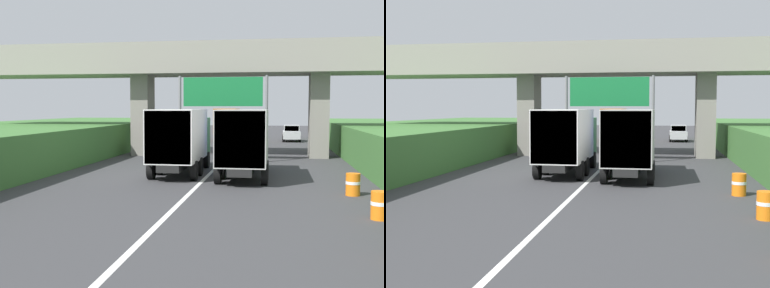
# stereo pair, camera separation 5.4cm
# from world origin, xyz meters

# --- Properties ---
(lane_centre_stripe) EXTENTS (0.20, 96.48, 0.01)m
(lane_centre_stripe) POSITION_xyz_m (0.00, 28.24, 0.00)
(lane_centre_stripe) COLOR white
(lane_centre_stripe) RESTS_ON ground
(overpass_bridge) EXTENTS (40.00, 4.80, 8.12)m
(overpass_bridge) POSITION_xyz_m (0.00, 35.30, 6.17)
(overpass_bridge) COLOR gray
(overpass_bridge) RESTS_ON ground
(overhead_highway_sign) EXTENTS (5.88, 0.18, 5.62)m
(overhead_highway_sign) POSITION_xyz_m (0.00, 31.49, 4.18)
(overhead_highway_sign) COLOR slate
(overhead_highway_sign) RESTS_ON ground
(truck_green) EXTENTS (2.44, 7.30, 3.44)m
(truck_green) POSITION_xyz_m (-1.50, 24.81, 1.93)
(truck_green) COLOR black
(truck_green) RESTS_ON ground
(truck_orange) EXTENTS (2.44, 7.30, 3.44)m
(truck_orange) POSITION_xyz_m (-1.65, 52.08, 1.93)
(truck_orange) COLOR black
(truck_orange) RESTS_ON ground
(truck_blue) EXTENTS (2.44, 7.30, 3.44)m
(truck_blue) POSITION_xyz_m (1.92, 23.86, 1.93)
(truck_blue) COLOR black
(truck_blue) RESTS_ON ground
(car_silver) EXTENTS (1.86, 4.10, 1.72)m
(car_silver) POSITION_xyz_m (5.05, 52.44, 0.86)
(car_silver) COLOR #B2B5B7
(car_silver) RESTS_ON ground
(construction_barrel_2) EXTENTS (0.57, 0.57, 0.90)m
(construction_barrel_2) POSITION_xyz_m (6.74, 15.04, 0.46)
(construction_barrel_2) COLOR orange
(construction_barrel_2) RESTS_ON ground
(construction_barrel_3) EXTENTS (0.57, 0.57, 0.90)m
(construction_barrel_3) POSITION_xyz_m (6.55, 19.41, 0.46)
(construction_barrel_3) COLOR orange
(construction_barrel_3) RESTS_ON ground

